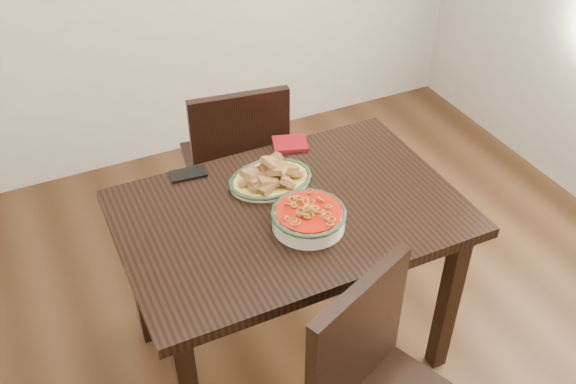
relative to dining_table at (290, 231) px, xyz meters
name	(u,v)px	position (x,y,z in m)	size (l,w,h in m)	color
floor	(322,364)	(0.08, -0.13, -0.65)	(3.50, 3.50, 0.00)	#372111
dining_table	(290,231)	(0.00, 0.00, 0.00)	(1.17, 0.78, 0.75)	black
chair_far	(236,160)	(0.06, 0.69, -0.15)	(0.47, 0.47, 0.89)	black
fish_plate	(270,172)	(0.00, 0.17, 0.15)	(0.30, 0.24, 0.11)	beige
noodle_bowl	(309,216)	(0.02, -0.11, 0.15)	(0.25, 0.25, 0.08)	#F3E5CD
smartphone	(188,174)	(-0.26, 0.34, 0.11)	(0.13, 0.07, 0.01)	black
napkin	(290,143)	(0.17, 0.36, 0.11)	(0.13, 0.11, 0.01)	maroon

